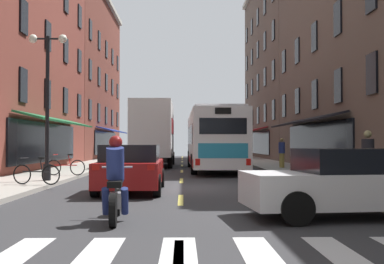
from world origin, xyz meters
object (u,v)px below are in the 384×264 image
Objects in this scene: bicycle_mid at (36,174)px; sedan_far at (352,182)px; sedan_mid at (131,168)px; motorcycle_rider at (116,185)px; box_truck at (154,134)px; sedan_near at (157,153)px; pedestrian_mid at (368,159)px; pedestrian_far at (282,152)px; transit_bus at (213,140)px; bicycle_near at (66,167)px; street_lamp_twin at (47,99)px.

sedan_far is at bearing -36.79° from bicycle_mid.
sedan_mid is 5.61m from motorcycle_rider.
box_truck reaches higher than sedan_near.
pedestrian_mid reaches higher than pedestrian_far.
pedestrian_mid reaches higher than sedan_mid.
sedan_mid is (0.49, -23.98, 0.04)m from sedan_near.
box_truck is at bearing 90.92° from sedan_mid.
sedan_mid is at bearing -88.84° from sedan_near.
pedestrian_mid is (6.99, -1.08, 0.30)m from sedan_mid.
bicycle_mid is (-2.99, -14.57, -1.58)m from box_truck.
transit_bus is 2.70× the size of sedan_mid.
street_lamp_twin is (-0.00, -2.82, 2.63)m from bicycle_near.
box_truck is at bearing 78.40° from bicycle_mid.
pedestrian_far is at bearing 4.99° from transit_bus.
sedan_far is 10.38m from bicycle_mid.
transit_bus is 7.02× the size of bicycle_near.
pedestrian_far is at bearing -26.09° from box_truck.
pedestrian_far reaches higher than bicycle_near.
box_truck reaches higher than pedestrian_mid.
transit_bus reaches higher than sedan_mid.
pedestrian_far is at bearing 40.82° from street_lamp_twin.
box_truck is at bearing 104.34° from sedan_far.
street_lamp_twin is at bearing -127.21° from transit_bus.
pedestrian_far is 0.31× the size of street_lamp_twin.
street_lamp_twin reaches higher than sedan_far.
box_truck reaches higher than bicycle_near.
motorcycle_rider is 1.21× the size of bicycle_near.
street_lamp_twin is at bearing 113.77° from motorcycle_rider.
transit_bus is 7.23× the size of pedestrian_far.
motorcycle_rider is (-2.98, -17.21, -1.00)m from transit_bus.
sedan_mid is at bearing -16.60° from pedestrian_mid.
street_lamp_twin is at bearing -90.01° from bicycle_near.
bicycle_mid is 0.96× the size of pedestrian_mid.
pedestrian_mid reaches higher than sedan_near.
sedan_mid is 5.02m from street_lamp_twin.
sedan_far reaches higher than bicycle_mid.
sedan_near is 26.16m from pedestrian_mid.
box_truck is 10.56m from bicycle_near.
pedestrian_mid is 1.06× the size of pedestrian_far.
motorcycle_rider is 1.19× the size of pedestrian_mid.
box_truck is at bearing 166.31° from pedestrian_far.
motorcycle_rider reaches higher than sedan_near.
street_lamp_twin is (-8.47, 8.01, 2.42)m from sedan_far.
pedestrian_mid is 0.32× the size of street_lamp_twin.
motorcycle_rider is (0.30, -5.60, -0.03)m from sedan_mid.
sedan_near is (-0.24, 8.39, -1.38)m from box_truck.
box_truck is 1.53× the size of street_lamp_twin.
sedan_mid reaches higher than bicycle_near.
box_truck is 15.65m from sedan_mid.
motorcycle_rider is at bearing -88.53° from box_truck.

